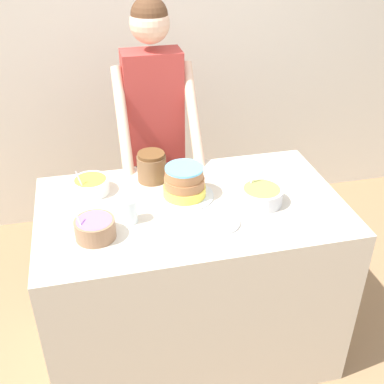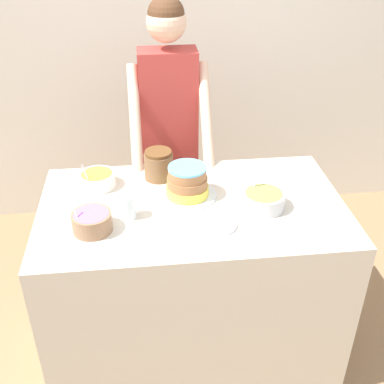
{
  "view_description": "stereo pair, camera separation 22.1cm",
  "coord_description": "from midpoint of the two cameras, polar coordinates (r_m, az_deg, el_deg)",
  "views": [
    {
      "loc": [
        -0.43,
        -1.45,
        2.21
      ],
      "look_at": [
        -0.01,
        0.38,
        1.05
      ],
      "focal_mm": 45.0,
      "sensor_mm": 36.0,
      "label": 1
    },
    {
      "loc": [
        -0.22,
        -1.48,
        2.21
      ],
      "look_at": [
        -0.01,
        0.38,
        1.05
      ],
      "focal_mm": 45.0,
      "sensor_mm": 36.0,
      "label": 2
    }
  ],
  "objects": [
    {
      "name": "counter",
      "position": [
        2.59,
        2.51,
        -10.47
      ],
      "size": [
        1.46,
        0.85,
        0.96
      ],
      "color": "beige",
      "rests_on": "ground_plane"
    },
    {
      "name": "frosting_bowl_orange",
      "position": [
        2.45,
        -8.65,
        1.44
      ],
      "size": [
        0.18,
        0.18,
        0.14
      ],
      "color": "white",
      "rests_on": "counter"
    },
    {
      "name": "frosting_bowl_purple",
      "position": [
        2.12,
        -8.89,
        -3.54
      ],
      "size": [
        0.18,
        0.18,
        0.15
      ],
      "color": "#936B4C",
      "rests_on": "counter"
    },
    {
      "name": "wall_back",
      "position": [
        3.53,
        -0.95,
        16.67
      ],
      "size": [
        10.0,
        0.05,
        2.6
      ],
      "color": "silver",
      "rests_on": "ground_plane"
    },
    {
      "name": "stoneware_jar",
      "position": [
        2.48,
        -1.44,
        3.18
      ],
      "size": [
        0.15,
        0.15,
        0.15
      ],
      "color": "brown",
      "rests_on": "counter"
    },
    {
      "name": "drinking_glass",
      "position": [
        2.18,
        -4.74,
        -1.82
      ],
      "size": [
        0.07,
        0.07,
        0.12
      ],
      "color": "silver",
      "rests_on": "counter"
    },
    {
      "name": "cake",
      "position": [
        2.32,
        2.15,
        0.96
      ],
      "size": [
        0.29,
        0.29,
        0.16
      ],
      "color": "silver",
      "rests_on": "counter"
    },
    {
      "name": "frosting_bowl_olive",
      "position": [
        2.3,
        11.2,
        -0.96
      ],
      "size": [
        0.2,
        0.2,
        0.17
      ],
      "color": "silver",
      "rests_on": "counter"
    },
    {
      "name": "ceramic_plate",
      "position": [
        2.16,
        5.65,
        -3.84
      ],
      "size": [
        0.2,
        0.2,
        0.01
      ],
      "color": "silver",
      "rests_on": "counter"
    },
    {
      "name": "person_baker",
      "position": [
        2.82,
        -0.51,
        9.05
      ],
      "size": [
        0.45,
        0.48,
        1.78
      ],
      "color": "#2D2D38",
      "rests_on": "ground_plane"
    }
  ]
}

